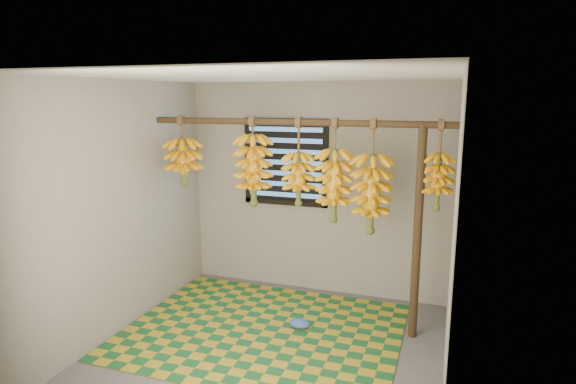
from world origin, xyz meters
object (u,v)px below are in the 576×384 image
at_px(woven_mat, 263,330).
at_px(banana_bunch_a, 183,162).
at_px(support_post, 417,235).
at_px(plastic_bag, 300,324).
at_px(banana_bunch_d, 334,185).
at_px(banana_bunch_c, 299,179).
at_px(banana_bunch_f, 438,181).
at_px(banana_bunch_e, 371,194).
at_px(banana_bunch_b, 253,170).

relative_size(woven_mat, banana_bunch_a, 3.55).
relative_size(support_post, banana_bunch_a, 2.73).
xyz_separation_m(plastic_bag, banana_bunch_d, (0.27, 0.21, 1.36)).
height_order(banana_bunch_c, banana_bunch_f, same).
distance_m(banana_bunch_a, banana_bunch_e, 2.00).
distance_m(support_post, plastic_bag, 1.43).
relative_size(support_post, woven_mat, 0.77).
distance_m(banana_bunch_a, banana_bunch_d, 1.64).
height_order(woven_mat, banana_bunch_b, banana_bunch_b).
height_order(support_post, banana_bunch_d, banana_bunch_d).
height_order(banana_bunch_b, banana_bunch_e, same).
distance_m(support_post, banana_bunch_c, 1.23).
bearing_deg(banana_bunch_e, support_post, 0.00).
xyz_separation_m(plastic_bag, banana_bunch_b, (-0.56, 0.21, 1.47)).
distance_m(banana_bunch_a, banana_bunch_c, 1.28).
bearing_deg(banana_bunch_f, banana_bunch_e, 180.00).
bearing_deg(banana_bunch_c, support_post, -0.00).
distance_m(plastic_bag, banana_bunch_c, 1.42).
height_order(banana_bunch_a, banana_bunch_f, same).
bearing_deg(banana_bunch_f, banana_bunch_d, 180.00).
bearing_deg(banana_bunch_d, woven_mat, -147.63).
height_order(support_post, banana_bunch_a, banana_bunch_a).
distance_m(banana_bunch_c, banana_bunch_f, 1.29).
height_order(woven_mat, banana_bunch_d, banana_bunch_d).
height_order(plastic_bag, banana_bunch_a, banana_bunch_a).
bearing_deg(banana_bunch_b, support_post, -0.00).
xyz_separation_m(support_post, plastic_bag, (-1.05, -0.21, -0.95)).
relative_size(support_post, banana_bunch_d, 2.03).
xyz_separation_m(banana_bunch_d, banana_bunch_f, (0.94, 0.00, 0.09)).
distance_m(support_post, banana_bunch_e, 0.56).
distance_m(banana_bunch_c, banana_bunch_e, 0.72).
relative_size(plastic_bag, banana_bunch_c, 0.25).
xyz_separation_m(woven_mat, banana_bunch_c, (0.24, 0.37, 1.45)).
relative_size(banana_bunch_c, banana_bunch_e, 0.80).
relative_size(woven_mat, plastic_bag, 12.28).
bearing_deg(banana_bunch_d, banana_bunch_c, 180.00).
bearing_deg(banana_bunch_f, support_post, 180.00).
xyz_separation_m(banana_bunch_a, banana_bunch_e, (1.98, 0.00, -0.21)).
distance_m(support_post, banana_bunch_f, 0.53).
height_order(banana_bunch_c, banana_bunch_d, same).
bearing_deg(banana_bunch_e, banana_bunch_f, 0.00).
distance_m(woven_mat, banana_bunch_c, 1.52).
relative_size(support_post, banana_bunch_f, 2.49).
bearing_deg(banana_bunch_d, banana_bunch_f, 0.00).
bearing_deg(banana_bunch_f, banana_bunch_c, 180.00).
bearing_deg(banana_bunch_a, support_post, 0.00).
height_order(plastic_bag, banana_bunch_b, banana_bunch_b).
distance_m(support_post, woven_mat, 1.74).
relative_size(banana_bunch_a, banana_bunch_d, 0.74).
xyz_separation_m(banana_bunch_c, banana_bunch_d, (0.36, -0.00, -0.04)).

